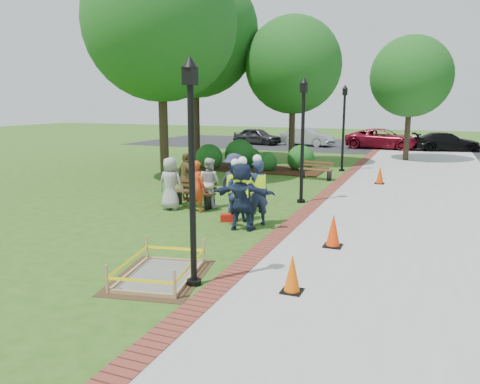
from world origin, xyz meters
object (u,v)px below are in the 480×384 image
at_px(cone_front, 292,274).
at_px(hivis_worker_c, 235,190).
at_px(bench_near, 193,199).
at_px(wet_concrete_pad, 159,266).
at_px(lamp_near, 192,156).
at_px(hivis_worker_a, 242,194).
at_px(hivis_worker_b, 257,191).

bearing_deg(cone_front, hivis_worker_c, 123.68).
distance_m(bench_near, hivis_worker_c, 2.41).
height_order(wet_concrete_pad, lamp_near, lamp_near).
relative_size(cone_front, hivis_worker_c, 0.40).
xyz_separation_m(wet_concrete_pad, lamp_near, (0.81, -0.08, 2.25)).
xyz_separation_m(hivis_worker_a, hivis_worker_b, (0.19, 0.63, -0.00)).
bearing_deg(wet_concrete_pad, cone_front, 5.21).
bearing_deg(lamp_near, cone_front, 9.87).
bearing_deg(bench_near, cone_front, -48.49).
distance_m(cone_front, hivis_worker_b, 4.88).
distance_m(wet_concrete_pad, hivis_worker_a, 3.98).
height_order(bench_near, hivis_worker_c, hivis_worker_c).
distance_m(bench_near, lamp_near, 7.13).
height_order(hivis_worker_b, hivis_worker_c, hivis_worker_b).
xyz_separation_m(wet_concrete_pad, hivis_worker_b, (0.41, 4.53, 0.76)).
relative_size(cone_front, lamp_near, 0.17).
relative_size(bench_near, hivis_worker_b, 0.82).
distance_m(bench_near, hivis_worker_a, 3.35).
xyz_separation_m(cone_front, lamp_near, (-1.85, -0.32, 2.12)).
relative_size(wet_concrete_pad, hivis_worker_b, 1.28).
bearing_deg(cone_front, hivis_worker_a, 123.73).
distance_m(wet_concrete_pad, lamp_near, 2.39).
distance_m(cone_front, lamp_near, 2.83).
distance_m(hivis_worker_a, hivis_worker_c, 1.02).
bearing_deg(hivis_worker_b, cone_front, -62.31).
distance_m(wet_concrete_pad, hivis_worker_b, 4.61).
bearing_deg(wet_concrete_pad, hivis_worker_b, 84.80).
bearing_deg(wet_concrete_pad, bench_near, 111.70).
distance_m(wet_concrete_pad, bench_near, 6.36).
height_order(wet_concrete_pad, hivis_worker_c, hivis_worker_c).
relative_size(lamp_near, hivis_worker_b, 2.12).
xyz_separation_m(lamp_near, hivis_worker_b, (-0.40, 4.61, -1.49)).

